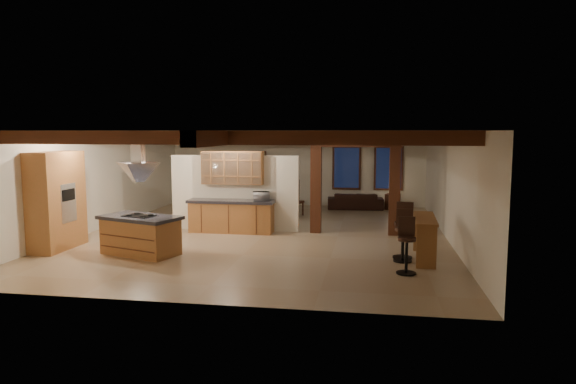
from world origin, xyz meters
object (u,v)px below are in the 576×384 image
Objects in this scene: kitchen_island at (141,235)px; bar_counter at (425,231)px; sofa at (355,201)px; dining_table at (267,207)px.

kitchen_island is 1.13× the size of bar_counter.
bar_counter is at bearing 99.20° from sofa.
kitchen_island is 5.93m from dining_table.
dining_table is 1.09× the size of bar_counter.
kitchen_island is 6.59m from bar_counter.
dining_table is 0.99× the size of sofa.
kitchen_island reaches higher than dining_table.
bar_counter is at bearing 5.09° from kitchen_island.
kitchen_island is at bearing -174.91° from bar_counter.
dining_table is at bearing 35.88° from sofa.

